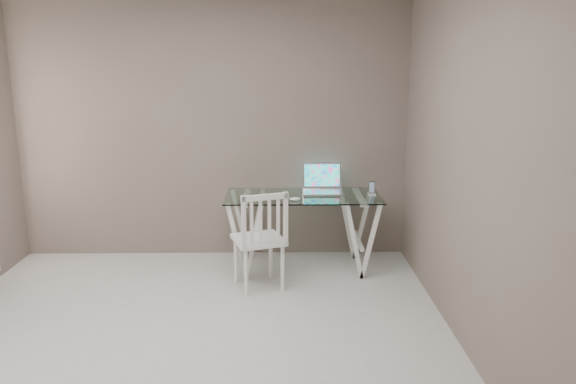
{
  "coord_description": "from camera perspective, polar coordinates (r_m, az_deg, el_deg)",
  "views": [
    {
      "loc": [
        0.68,
        -3.5,
        2.02
      ],
      "look_at": [
        0.76,
        1.48,
        0.85
      ],
      "focal_mm": 35.0,
      "sensor_mm": 36.0,
      "label": 1
    }
  ],
  "objects": [
    {
      "name": "keyboard",
      "position": [
        5.38,
        -1.48,
        -0.45
      ],
      "size": [
        0.31,
        0.13,
        0.01
      ],
      "primitive_type": "cube",
      "color": "silver",
      "rests_on": "desk"
    },
    {
      "name": "phone_dock",
      "position": [
        5.51,
        8.5,
        0.08
      ],
      "size": [
        0.07,
        0.07,
        0.13
      ],
      "color": "white",
      "rests_on": "desk"
    },
    {
      "name": "room",
      "position": [
        3.61,
        -12.96,
        8.05
      ],
      "size": [
        4.5,
        4.52,
        2.71
      ],
      "color": "#B8B5B0",
      "rests_on": "ground"
    },
    {
      "name": "chair",
      "position": [
        4.98,
        -2.76,
        -4.5
      ],
      "size": [
        0.53,
        0.53,
        0.92
      ],
      "rotation": [
        0.0,
        0.0,
        0.34
      ],
      "color": "white",
      "rests_on": "ground"
    },
    {
      "name": "laptop",
      "position": [
        5.59,
        3.53,
        0.72
      ],
      "size": [
        0.39,
        0.34,
        0.27
      ],
      "color": "#BDBCC1",
      "rests_on": "desk"
    },
    {
      "name": "mouse",
      "position": [
        5.23,
        0.72,
        -0.71
      ],
      "size": [
        0.1,
        0.06,
        0.03
      ],
      "primitive_type": "ellipsoid",
      "color": "white",
      "rests_on": "desk"
    },
    {
      "name": "desk",
      "position": [
        5.54,
        1.51,
        -3.99
      ],
      "size": [
        1.5,
        0.7,
        0.75
      ],
      "color": "silver",
      "rests_on": "ground"
    }
  ]
}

